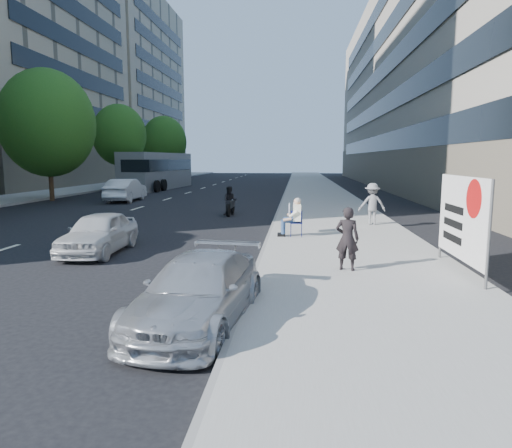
# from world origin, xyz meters

# --- Properties ---
(ground) EXTENTS (160.00, 160.00, 0.00)m
(ground) POSITION_xyz_m (0.00, 0.00, 0.00)
(ground) COLOR black
(ground) RESTS_ON ground
(near_sidewalk) EXTENTS (5.00, 120.00, 0.15)m
(near_sidewalk) POSITION_xyz_m (4.00, 20.00, 0.07)
(near_sidewalk) COLOR gray
(near_sidewalk) RESTS_ON ground
(far_sidewalk) EXTENTS (4.50, 120.00, 0.15)m
(far_sidewalk) POSITION_xyz_m (-16.75, 20.00, 0.07)
(far_sidewalk) COLOR gray
(far_sidewalk) RESTS_ON ground
(far_bldg_north) EXTENTS (22.00, 28.00, 28.00)m
(far_bldg_north) POSITION_xyz_m (-30.00, 62.00, 14.00)
(far_bldg_north) COLOR tan
(far_bldg_north) RESTS_ON ground
(near_building) EXTENTS (14.00, 70.00, 20.00)m
(near_building) POSITION_xyz_m (17.00, 32.00, 10.00)
(near_building) COLOR gray
(near_building) RESTS_ON ground
(tree_far_c) EXTENTS (6.00, 6.00, 8.47)m
(tree_far_c) POSITION_xyz_m (-13.70, 18.00, 5.02)
(tree_far_c) COLOR #382616
(tree_far_c) RESTS_ON ground
(tree_far_d) EXTENTS (4.80, 4.80, 7.65)m
(tree_far_d) POSITION_xyz_m (-13.70, 30.00, 4.89)
(tree_far_d) COLOR #382616
(tree_far_d) RESTS_ON ground
(tree_far_e) EXTENTS (5.40, 5.40, 7.89)m
(tree_far_e) POSITION_xyz_m (-13.70, 44.00, 4.78)
(tree_far_e) COLOR #382616
(tree_far_e) RESTS_ON ground
(seated_protester) EXTENTS (0.83, 1.12, 1.31)m
(seated_protester) POSITION_xyz_m (2.29, 4.59, 0.87)
(seated_protester) COLOR #131853
(seated_protester) RESTS_ON near_sidewalk
(jogger) EXTENTS (1.11, 0.69, 1.65)m
(jogger) POSITION_xyz_m (5.39, 7.68, 0.97)
(jogger) COLOR slate
(jogger) RESTS_ON near_sidewalk
(pedestrian_woman) EXTENTS (0.61, 0.48, 1.49)m
(pedestrian_woman) POSITION_xyz_m (3.59, -0.07, 0.90)
(pedestrian_woman) COLOR black
(pedestrian_woman) RESTS_ON near_sidewalk
(protest_banner) EXTENTS (0.08, 3.06, 2.20)m
(protest_banner) POSITION_xyz_m (6.18, 0.04, 1.40)
(protest_banner) COLOR #4C4C4C
(protest_banner) RESTS_ON near_sidewalk
(parked_sedan) EXTENTS (2.03, 4.04, 1.12)m
(parked_sedan) POSITION_xyz_m (0.80, -3.46, 0.56)
(parked_sedan) COLOR #A5A7AC
(parked_sedan) RESTS_ON ground
(white_sedan_near) EXTENTS (1.50, 3.57, 1.21)m
(white_sedan_near) POSITION_xyz_m (-3.35, 2.00, 0.60)
(white_sedan_near) COLOR silver
(white_sedan_near) RESTS_ON ground
(white_sedan_mid) EXTENTS (1.74, 4.49, 1.46)m
(white_sedan_mid) POSITION_xyz_m (-8.76, 18.23, 0.73)
(white_sedan_mid) COLOR silver
(white_sedan_mid) RESTS_ON ground
(motorcycle) EXTENTS (0.71, 2.04, 1.42)m
(motorcycle) POSITION_xyz_m (-0.86, 11.39, 0.64)
(motorcycle) COLOR black
(motorcycle) RESTS_ON ground
(bus) EXTENTS (3.51, 12.23, 3.30)m
(bus) POSITION_xyz_m (-10.43, 30.73, 1.64)
(bus) COLOR slate
(bus) RESTS_ON ground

